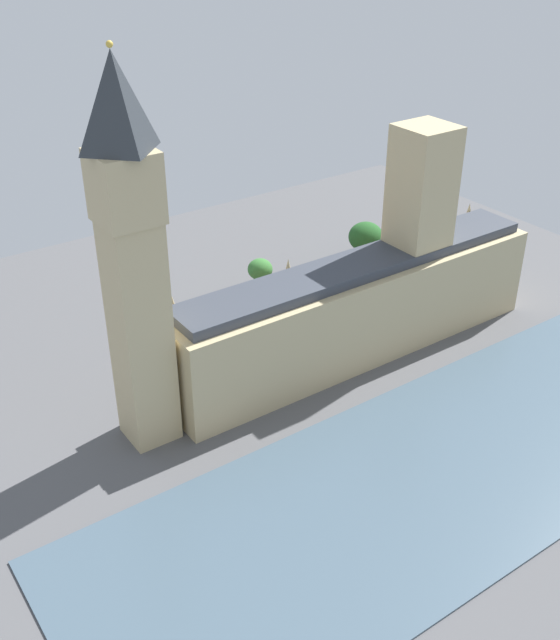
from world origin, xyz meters
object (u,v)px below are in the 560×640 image
(double_decker_bus_by_river_gate, at_px, (351,284))
(street_lamp_slot_10, at_px, (371,247))
(parliament_building, at_px, (367,297))
(clock_tower, at_px, (133,258))
(car_silver_trailing, at_px, (399,282))
(pedestrian_corner, at_px, (187,376))
(car_yellow_cab_midblock, at_px, (306,303))
(pedestrian_kerbside, at_px, (272,342))
(plane_tree_under_trees, at_px, (260,270))
(plane_tree_leading, at_px, (366,237))
(pedestrian_near_tower, at_px, (276,341))
(street_lamp_slot_11, at_px, (269,278))
(car_blue_opposite_hall, at_px, (170,351))
(double_decker_bus_far_end, at_px, (239,321))

(double_decker_bus_by_river_gate, xyz_separation_m, street_lamp_slot_10, (7.38, -11.39, 1.68))
(parliament_building, bearing_deg, clock_tower, 89.74)
(car_silver_trailing, bearing_deg, pedestrian_corner, -85.48)
(double_decker_bus_by_river_gate, xyz_separation_m, pedestrian_corner, (-6.97, 38.83, -1.89))
(clock_tower, xyz_separation_m, car_yellow_cab_midblock, (16.74, -39.84, -26.53))
(street_lamp_slot_10, bearing_deg, pedestrian_kerbside, 111.91)
(double_decker_bus_by_river_gate, bearing_deg, plane_tree_under_trees, 62.45)
(parliament_building, bearing_deg, street_lamp_slot_10, -42.84)
(pedestrian_corner, relative_size, plane_tree_leading, 0.18)
(plane_tree_leading, bearing_deg, plane_tree_under_trees, 91.94)
(double_decker_bus_by_river_gate, bearing_deg, clock_tower, 107.43)
(car_yellow_cab_midblock, distance_m, pedestrian_corner, 30.38)
(double_decker_bus_by_river_gate, relative_size, plane_tree_under_trees, 1.21)
(car_silver_trailing, xyz_separation_m, pedestrian_near_tower, (-4.20, 31.67, -0.15))
(pedestrian_corner, bearing_deg, pedestrian_near_tower, -11.65)
(pedestrian_corner, relative_size, street_lamp_slot_11, 0.26)
(pedestrian_kerbside, bearing_deg, car_silver_trailing, 89.82)
(car_blue_opposite_hall, height_order, pedestrian_kerbside, car_blue_opposite_hall)
(car_yellow_cab_midblock, xyz_separation_m, pedestrian_near_tower, (-7.56, 11.83, -0.16))
(car_silver_trailing, bearing_deg, street_lamp_slot_10, 172.34)
(pedestrian_corner, distance_m, pedestrian_near_tower, 17.45)
(parliament_building, relative_size, car_yellow_cab_midblock, 14.12)
(parliament_building, bearing_deg, plane_tree_under_trees, 12.08)
(pedestrian_near_tower, height_order, plane_tree_under_trees, plane_tree_under_trees)
(car_silver_trailing, distance_m, plane_tree_under_trees, 27.90)
(double_decker_bus_far_end, xyz_separation_m, pedestrian_kerbside, (-6.40, -2.44, -1.89))
(double_decker_bus_far_end, bearing_deg, plane_tree_under_trees, 129.36)
(double_decker_bus_by_river_gate, height_order, street_lamp_slot_10, street_lamp_slot_10)
(double_decker_bus_far_end, xyz_separation_m, plane_tree_leading, (8.49, -35.63, 3.61))
(car_yellow_cab_midblock, bearing_deg, car_silver_trailing, -99.96)
(car_yellow_cab_midblock, relative_size, pedestrian_kerbside, 2.86)
(car_blue_opposite_hall, bearing_deg, plane_tree_leading, -81.94)
(clock_tower, distance_m, street_lamp_slot_11, 48.87)
(street_lamp_slot_11, bearing_deg, double_decker_bus_far_end, 123.23)
(street_lamp_slot_10, bearing_deg, double_decker_bus_by_river_gate, 122.92)
(clock_tower, bearing_deg, double_decker_bus_by_river_gate, -72.51)
(car_silver_trailing, relative_size, pedestrian_near_tower, 2.57)
(car_silver_trailing, height_order, car_blue_opposite_hall, same)
(car_yellow_cab_midblock, xyz_separation_m, double_decker_bus_far_end, (-0.92, 15.13, 1.74))
(street_lamp_slot_10, bearing_deg, plane_tree_leading, 18.29)
(clock_tower, relative_size, car_blue_opposite_hall, 11.54)
(pedestrian_corner, xyz_separation_m, pedestrian_near_tower, (0.58, -17.44, -0.01))
(parliament_building, xyz_separation_m, street_lamp_slot_11, (23.54, 3.13, -5.49))
(pedestrian_corner, bearing_deg, parliament_building, -30.53)
(car_silver_trailing, distance_m, street_lamp_slot_10, 10.22)
(pedestrian_kerbside, bearing_deg, plane_tree_leading, 107.04)
(car_yellow_cab_midblock, bearing_deg, double_decker_bus_far_end, 93.12)
(double_decker_bus_far_end, distance_m, plane_tree_under_trees, 12.88)
(pedestrian_corner, distance_m, plane_tree_leading, 52.48)
(double_decker_bus_far_end, bearing_deg, pedestrian_near_tower, 27.39)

